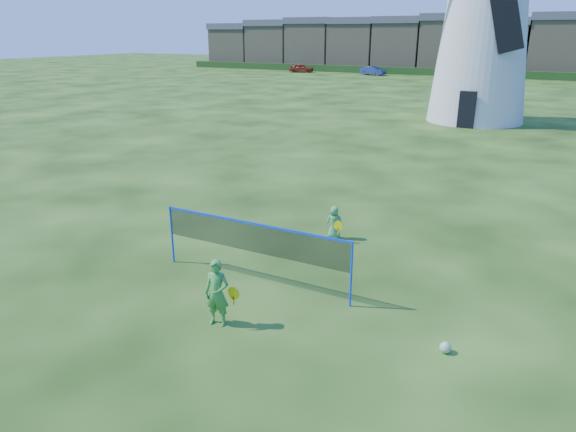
% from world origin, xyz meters
% --- Properties ---
extents(ground, '(220.00, 220.00, 0.00)m').
position_xyz_m(ground, '(0.00, 0.00, 0.00)').
color(ground, black).
rests_on(ground, ground).
extents(windmill, '(15.30, 6.28, 19.77)m').
position_xyz_m(windmill, '(0.13, 27.42, 6.61)').
color(windmill, silver).
rests_on(windmill, ground).
extents(badminton_net, '(5.05, 0.05, 1.55)m').
position_xyz_m(badminton_net, '(-0.25, -0.41, 1.14)').
color(badminton_net, blue).
rests_on(badminton_net, ground).
extents(player_girl, '(0.71, 0.44, 1.44)m').
position_xyz_m(player_girl, '(0.12, -2.41, 0.72)').
color(player_girl, green).
rests_on(player_girl, ground).
extents(player_boy, '(0.64, 0.47, 0.99)m').
position_xyz_m(player_boy, '(0.32, 3.14, 0.49)').
color(player_boy, '#4A9A52').
rests_on(player_boy, ground).
extents(play_ball, '(0.22, 0.22, 0.22)m').
position_xyz_m(play_ball, '(4.52, -1.22, 0.11)').
color(play_ball, green).
rests_on(play_ball, ground).
extents(terraced_houses, '(65.47, 8.40, 8.29)m').
position_xyz_m(terraced_houses, '(-18.98, 72.00, 3.99)').
color(terraced_houses, gray).
rests_on(terraced_houses, ground).
extents(hedge, '(62.00, 0.80, 1.00)m').
position_xyz_m(hedge, '(-22.00, 66.00, 0.50)').
color(hedge, '#193814').
rests_on(hedge, ground).
extents(car_left, '(3.92, 2.49, 1.24)m').
position_xyz_m(car_left, '(-30.99, 62.75, 0.62)').
color(car_left, maroon).
rests_on(car_left, ground).
extents(car_right, '(3.79, 1.86, 1.20)m').
position_xyz_m(car_right, '(-19.71, 62.96, 0.60)').
color(car_right, navy).
rests_on(car_right, ground).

